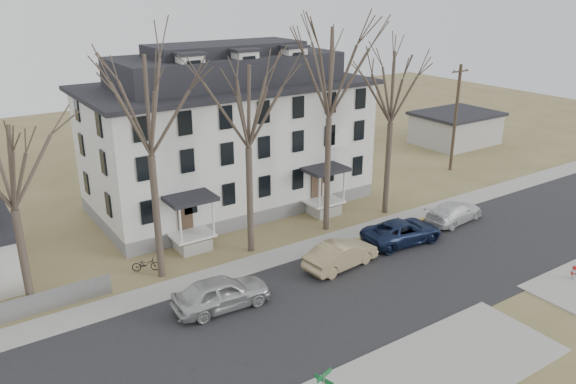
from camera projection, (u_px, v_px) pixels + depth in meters
ground at (420, 294)px, 30.70m from camera, size 120.00×120.00×0.00m
main_road at (395, 279)px, 32.26m from camera, size 120.00×10.00×0.04m
far_sidewalk at (330, 242)px, 36.94m from camera, size 120.00×2.00×0.08m
yellow_curb at (396, 229)px, 38.84m from camera, size 14.00×0.25×0.06m
boarding_house at (229, 135)px, 41.78m from camera, size 20.80×12.36×12.05m
distant_building at (455, 128)px, 59.28m from camera, size 8.50×6.50×3.35m
tree_far_left at (146, 99)px, 29.01m from camera, size 8.40×8.40×13.72m
tree_mid_left at (247, 101)px, 32.39m from camera, size 7.80×7.80×12.74m
tree_center at (330, 67)px, 35.01m from camera, size 9.00×9.00×14.70m
tree_mid_right at (393, 82)px, 38.40m from camera, size 7.80×7.80×12.74m
tree_bungalow at (6, 162)px, 26.12m from camera, size 6.60×6.60×10.78m
utility_pole_far at (456, 117)px, 49.56m from camera, size 2.00×0.28×9.50m
car_silver at (221, 293)px, 29.04m from camera, size 5.26×2.38×1.75m
car_tan at (341, 255)px, 33.31m from camera, size 5.02×2.23×1.60m
car_navy at (402, 232)px, 36.55m from camera, size 5.69×3.05×1.52m
car_white at (454, 212)px, 39.76m from camera, size 5.16×2.57×1.44m
bicycle_left at (146, 265)px, 32.96m from camera, size 1.72×1.22×0.86m
fire_hydrant at (574, 273)px, 32.00m from camera, size 0.37×0.35×0.89m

